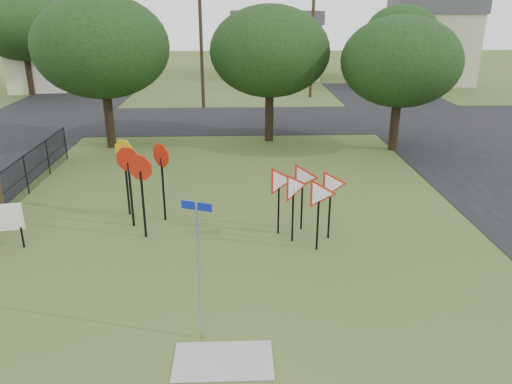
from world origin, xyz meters
TOP-DOWN VIEW (x-y plane):
  - ground at (0.00, 0.00)m, footprint 140.00×140.00m
  - street_right at (12.00, 10.00)m, footprint 8.00×50.00m
  - street_far at (0.00, 20.00)m, footprint 60.00×8.00m
  - curb_pad at (0.00, -2.40)m, footprint 2.00×1.20m
  - street_name_sign at (-0.47, -1.63)m, footprint 0.61×0.27m
  - stop_sign_cluster at (-2.76, 4.44)m, footprint 1.93×2.22m
  - yield_sign_cluster at (2.31, 3.19)m, footprint 2.48×1.57m
  - info_board at (-6.47, 2.87)m, footprint 1.09×0.24m
  - far_pole_a at (-2.00, 24.00)m, footprint 1.40×0.24m
  - far_pole_b at (6.00, 28.00)m, footprint 1.40×0.24m
  - far_pole_c at (-10.00, 30.00)m, footprint 1.40×0.24m
  - fence_run at (-7.60, 6.25)m, footprint 0.05×11.55m
  - house_left at (-14.00, 34.00)m, footprint 10.58×8.88m
  - house_mid at (4.00, 40.00)m, footprint 8.40×8.40m
  - house_right at (18.00, 36.00)m, footprint 8.30×8.30m
  - tree_near_left at (-6.00, 14.00)m, footprint 6.40×6.40m
  - tree_near_mid at (2.00, 15.00)m, footprint 6.00×6.00m
  - tree_near_right at (8.00, 13.00)m, footprint 5.60×5.60m
  - tree_far_left at (-16.00, 30.00)m, footprint 6.80×6.80m
  - tree_far_right at (14.00, 32.00)m, footprint 6.00×6.00m

SIDE VIEW (x-z plane):
  - ground at x=0.00m, z-range 0.00..0.00m
  - street_right at x=12.00m, z-range 0.00..0.02m
  - street_far at x=0.00m, z-range 0.00..0.02m
  - curb_pad at x=0.00m, z-range 0.00..0.02m
  - fence_run at x=-7.60m, z-range 0.03..1.53m
  - info_board at x=-6.47m, z-range 0.23..1.60m
  - yield_sign_cluster at x=2.31m, z-range 0.53..2.77m
  - street_name_sign at x=-0.47m, z-range 0.22..3.38m
  - stop_sign_cluster at x=-2.76m, z-range 0.63..3.27m
  - house_mid at x=4.00m, z-range 0.05..6.25m
  - house_left at x=-14.00m, z-range 0.05..7.25m
  - house_right at x=18.00m, z-range 0.05..7.25m
  - tree_near_right at x=8.00m, z-range 1.06..7.39m
  - far_pole_b at x=6.00m, z-range 0.10..8.60m
  - tree_near_mid at x=2.00m, z-range 1.14..7.94m
  - tree_far_right at x=14.00m, z-range 1.14..7.94m
  - far_pole_a at x=-2.00m, z-range 0.10..9.10m
  - far_pole_c at x=-10.00m, z-range 0.10..9.10m
  - tree_near_left at x=-6.00m, z-range 1.22..8.49m
  - tree_far_left at x=-16.00m, z-range 1.31..9.04m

